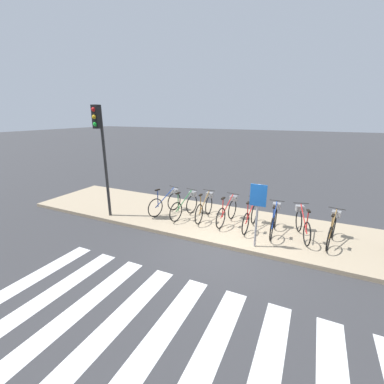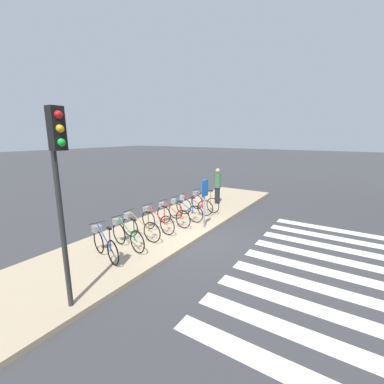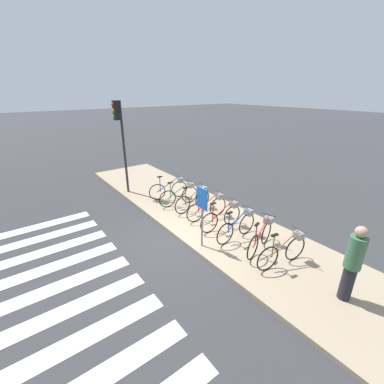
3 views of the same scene
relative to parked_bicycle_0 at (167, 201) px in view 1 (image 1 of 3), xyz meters
The scene contains 12 objects.
ground_plane 3.19m from the parked_bicycle_0, 28.42° to the right, with size 120.00×120.00×0.00m, color #38383A.
sidewalk 2.81m from the parked_bicycle_0, ahead, with size 16.46×3.19×0.12m.
parked_bicycle_0 is the anchor object (origin of this frame).
parked_bicycle_1 0.81m from the parked_bicycle_0, ahead, with size 0.46×1.64×1.02m.
parked_bicycle_2 1.52m from the parked_bicycle_0, ahead, with size 0.46×1.66×1.02m.
parked_bicycle_3 2.37m from the parked_bicycle_0, ahead, with size 0.46×1.65×1.02m.
parked_bicycle_4 3.19m from the parked_bicycle_0, ahead, with size 0.46×1.66×1.02m.
parked_bicycle_5 3.93m from the parked_bicycle_0, ahead, with size 0.46×1.66×1.02m.
parked_bicycle_6 4.74m from the parked_bicycle_0, ahead, with size 0.62×1.60×1.02m.
parked_bicycle_7 5.55m from the parked_bicycle_0, ahead, with size 0.47×1.64×1.02m.
traffic_light 3.19m from the parked_bicycle_0, 144.84° to the right, with size 0.24×0.40×3.90m.
sign_post 3.88m from the parked_bicycle_0, 18.53° to the right, with size 0.44×0.07×1.83m.
Camera 1 is at (2.04, -6.37, 3.72)m, focal length 24.00 mm.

